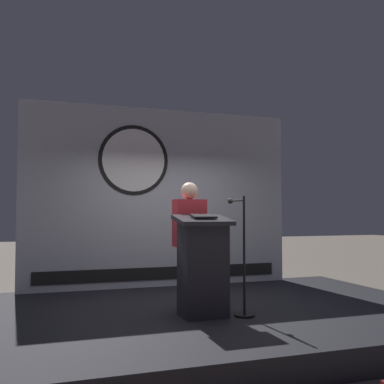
{
  "coord_description": "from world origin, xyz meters",
  "views": [
    {
      "loc": [
        -1.89,
        -5.36,
        1.51
      ],
      "look_at": [
        -0.08,
        -0.01,
        1.77
      ],
      "focal_mm": 41.73,
      "sensor_mm": 36.0,
      "label": 1
    }
  ],
  "objects": [
    {
      "name": "ground_plane",
      "position": [
        0.0,
        0.0,
        0.0
      ],
      "size": [
        40.0,
        40.0,
        0.0
      ],
      "primitive_type": "plane",
      "color": "#6B6056"
    },
    {
      "name": "speaker_person",
      "position": [
        -0.09,
        0.07,
        1.12
      ],
      "size": [
        0.4,
        0.26,
        1.6
      ],
      "color": "black",
      "rests_on": "stage_platform"
    },
    {
      "name": "microphone_stand",
      "position": [
        0.38,
        -0.5,
        0.79
      ],
      "size": [
        0.24,
        0.55,
        1.41
      ],
      "color": "black",
      "rests_on": "stage_platform"
    },
    {
      "name": "stage_platform",
      "position": [
        0.0,
        0.0,
        0.15
      ],
      "size": [
        6.4,
        4.0,
        0.3
      ],
      "primitive_type": "cube",
      "color": "black",
      "rests_on": "ground"
    },
    {
      "name": "podium",
      "position": [
        -0.08,
        -0.41,
        0.89
      ],
      "size": [
        0.64,
        0.5,
        1.2
      ],
      "color": "#26262B",
      "rests_on": "stage_platform"
    },
    {
      "name": "banner_display",
      "position": [
        -0.01,
        1.85,
        1.78
      ],
      "size": [
        4.5,
        0.12,
        2.95
      ],
      "color": "#B2B7C1",
      "rests_on": "stage_platform"
    }
  ]
}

